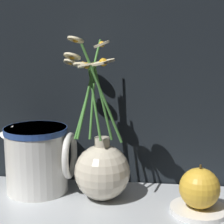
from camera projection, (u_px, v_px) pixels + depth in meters
name	position (u px, v px, depth m)	size (l,w,h in m)	color
ground_plane	(117.00, 212.00, 0.74)	(6.00, 6.00, 0.00)	black
shelf	(117.00, 209.00, 0.74)	(0.87, 0.26, 0.01)	#B2B7BC
vase_with_flowers	(102.00, 167.00, 0.77)	(0.15, 0.15, 0.33)	beige
ceramic_pitcher	(38.00, 157.00, 0.80)	(0.16, 0.13, 0.15)	white
saucer_plate	(198.00, 210.00, 0.72)	(0.11, 0.11, 0.01)	white
orange_fruit	(199.00, 188.00, 0.71)	(0.08, 0.08, 0.09)	gold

